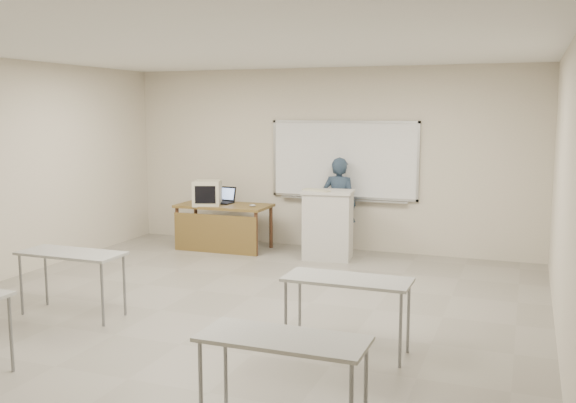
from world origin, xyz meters
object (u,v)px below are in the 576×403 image
at_px(podium, 328,225).
at_px(mouse, 253,205).
at_px(whiteboard, 344,161).
at_px(keyboard, 317,190).
at_px(instructor_desk, 221,217).
at_px(crt_monitor, 207,193).
at_px(presenter, 339,205).
at_px(laptop, 223,199).

height_order(podium, mouse, podium).
distance_m(whiteboard, keyboard, 0.99).
distance_m(whiteboard, podium, 1.21).
xyz_separation_m(instructor_desk, crt_monitor, (-0.25, -0.01, 0.39)).
relative_size(podium, mouse, 9.85).
relative_size(podium, presenter, 0.69).
relative_size(whiteboard, keyboard, 5.53).
distance_m(instructor_desk, keyboard, 1.78).
relative_size(whiteboard, podium, 2.30).
height_order(podium, laptop, podium).
bearing_deg(presenter, podium, 91.68).
relative_size(whiteboard, presenter, 1.60).
relative_size(instructor_desk, mouse, 14.11).
height_order(instructor_desk, mouse, mouse).
bearing_deg(whiteboard, podium, -91.99).
height_order(whiteboard, podium, whiteboard).
xyz_separation_m(crt_monitor, mouse, (0.80, 0.05, -0.18)).
height_order(crt_monitor, keyboard, crt_monitor).
bearing_deg(laptop, instructor_desk, -65.14).
relative_size(instructor_desk, podium, 1.43).
xyz_separation_m(whiteboard, crt_monitor, (-2.12, -0.79, -0.53)).
bearing_deg(whiteboard, crt_monitor, -159.50).
bearing_deg(mouse, instructor_desk, 163.82).
height_order(podium, presenter, presenter).
bearing_deg(podium, presenter, 82.47).
xyz_separation_m(mouse, presenter, (1.30, 0.56, 0.01)).
bearing_deg(instructor_desk, podium, -0.30).
height_order(whiteboard, instructor_desk, whiteboard).
bearing_deg(instructor_desk, presenter, 17.21).
relative_size(whiteboard, laptop, 6.85).
height_order(instructor_desk, crt_monitor, crt_monitor).
distance_m(podium, keyboard, 0.58).
distance_m(whiteboard, instructor_desk, 2.23).
bearing_deg(podium, crt_monitor, 173.85).
distance_m(laptop, mouse, 0.69).
bearing_deg(keyboard, instructor_desk, -166.08).
bearing_deg(presenter, instructor_desk, 20.28).
height_order(laptop, mouse, laptop).
bearing_deg(keyboard, presenter, 94.99).
relative_size(whiteboard, mouse, 22.70).
bearing_deg(instructor_desk, laptop, 109.63).
relative_size(mouse, keyboard, 0.24).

